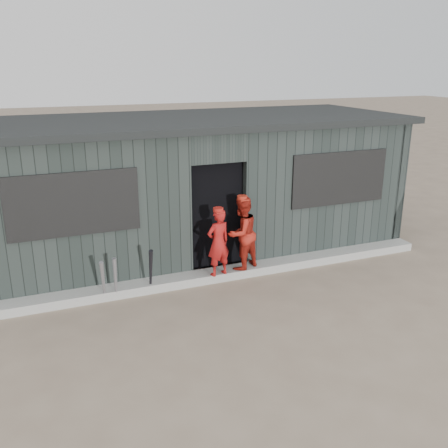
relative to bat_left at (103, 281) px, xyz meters
name	(u,v)px	position (x,y,z in m)	size (l,w,h in m)	color
ground	(271,326)	(2.10, -1.59, -0.38)	(80.00, 80.00, 0.00)	#776452
curb	(224,274)	(2.10, 0.23, -0.31)	(8.00, 0.36, 0.15)	gray
bat_left	(103,281)	(0.00, 0.00, 0.00)	(0.07, 0.07, 0.79)	gray
bat_mid	(115,279)	(0.19, 0.03, -0.01)	(0.07, 0.07, 0.75)	gray
bat_right	(151,271)	(0.76, 0.05, 0.03)	(0.07, 0.07, 0.86)	black
player_red_left	(218,243)	(1.94, 0.08, 0.35)	(0.43, 0.28, 1.17)	#A21513
player_red_right	(242,233)	(2.43, 0.20, 0.41)	(0.63, 0.49, 1.29)	#A01E13
player_grey_back	(235,226)	(2.61, 0.91, 0.30)	(0.67, 0.44, 1.37)	#BABABA
dugout	(192,186)	(2.10, 1.92, 0.90)	(8.30, 3.30, 2.62)	black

